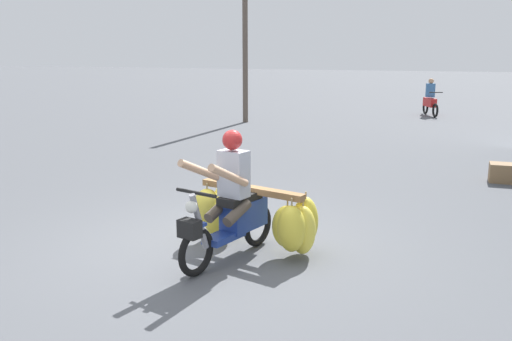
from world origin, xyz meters
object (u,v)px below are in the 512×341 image
(motorbike_main_loaded, at_px, (249,214))
(motorbike_distant_ahead_left, at_px, (430,101))
(utility_pole, at_px, (245,37))
(produce_crate, at_px, (505,173))

(motorbike_main_loaded, bearing_deg, motorbike_distant_ahead_left, 84.22)
(motorbike_main_loaded, bearing_deg, utility_pole, 110.16)
(motorbike_distant_ahead_left, bearing_deg, motorbike_main_loaded, -95.78)
(motorbike_distant_ahead_left, bearing_deg, produce_crate, -80.81)
(motorbike_main_loaded, height_order, motorbike_distant_ahead_left, motorbike_main_loaded)
(motorbike_main_loaded, relative_size, produce_crate, 3.46)
(motorbike_main_loaded, distance_m, motorbike_distant_ahead_left, 16.05)
(motorbike_main_loaded, distance_m, produce_crate, 6.12)
(motorbike_distant_ahead_left, distance_m, produce_crate, 11.02)
(utility_pole, bearing_deg, motorbike_distant_ahead_left, 34.57)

